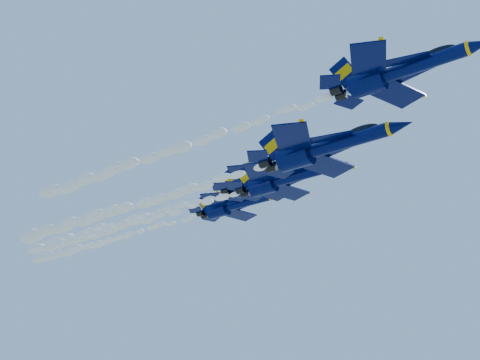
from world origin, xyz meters
The scene contains 10 objects.
jet_lead centered at (16.05, -9.54, 151.35)m, with size 15.05×12.35×5.59m.
smoke_trail_jet_lead centered at (-10.49, -9.54, 150.97)m, with size 40.21×1.68×1.51m, color white.
jet_second centered at (4.47, -1.68, 150.49)m, with size 17.68×14.51×6.57m.
smoke_trail_jet_second centered at (-23.19, -1.68, 150.08)m, with size 40.21×1.97×1.77m, color white.
jet_third centered at (-5.36, 6.98, 152.81)m, with size 15.71×12.89×5.84m.
smoke_trail_jet_third centered at (-32.18, 6.98, 152.42)m, with size 40.21×1.75×1.58m, color white.
jet_fourth centered at (-12.43, 14.52, 157.51)m, with size 16.91×13.87×6.28m.
smoke_trail_jet_fourth centered at (-39.77, 14.52, 157.11)m, with size 40.21×1.88×1.70m, color white.
jet_fifth centered at (-23.49, 22.76, 159.34)m, with size 16.10×13.20×5.98m.
smoke_trail_jet_fifth centered at (-50.47, 22.76, 158.95)m, with size 40.21×1.79×1.61m, color white.
Camera 1 is at (31.68, -59.80, 115.80)m, focal length 50.00 mm.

